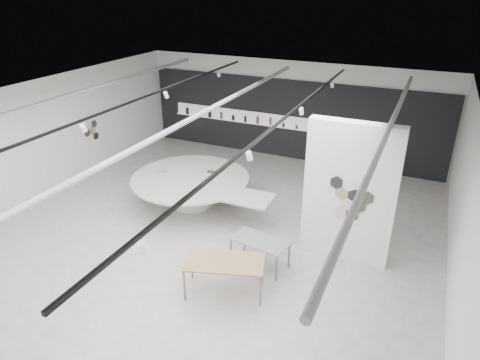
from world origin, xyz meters
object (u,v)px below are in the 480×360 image
at_px(display_island, 193,187).
at_px(kitchen_counter, 367,163).
at_px(partition_column, 349,193).
at_px(sample_table_wood, 224,263).
at_px(sample_table_stone, 260,243).

bearing_deg(display_island, kitchen_counter, 45.00).
xyz_separation_m(partition_column, sample_table_wood, (-2.15, -2.52, -1.03)).
bearing_deg(sample_table_wood, kitchen_counter, 77.33).
distance_m(sample_table_wood, kitchen_counter, 8.28).
bearing_deg(sample_table_wood, partition_column, 49.57).
bearing_deg(display_island, sample_table_wood, -51.23).
distance_m(display_island, sample_table_stone, 3.76).
bearing_deg(partition_column, display_island, 170.37).
height_order(partition_column, sample_table_stone, partition_column).
distance_m(partition_column, sample_table_wood, 3.47).
distance_m(partition_column, display_island, 5.13).
distance_m(sample_table_stone, kitchen_counter, 6.98).
bearing_deg(kitchen_counter, display_island, -131.81).
bearing_deg(partition_column, sample_table_wood, -130.43).
xyz_separation_m(sample_table_stone, kitchen_counter, (1.47, 6.82, -0.25)).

